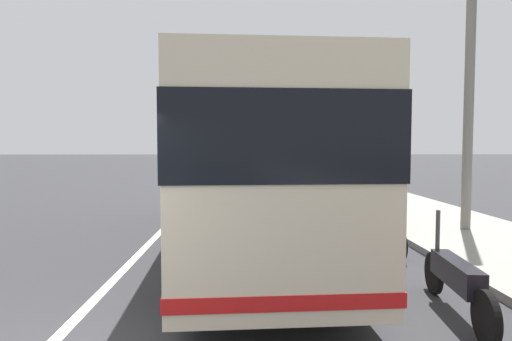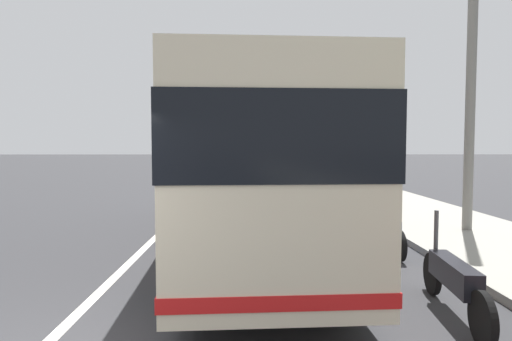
{
  "view_description": "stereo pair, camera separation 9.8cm",
  "coord_description": "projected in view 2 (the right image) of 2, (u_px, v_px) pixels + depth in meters",
  "views": [
    {
      "loc": [
        -3.52,
        -2.11,
        2.16
      ],
      "look_at": [
        5.84,
        -2.37,
        1.63
      ],
      "focal_mm": 29.93,
      "sensor_mm": 36.0,
      "label": 1
    },
    {
      "loc": [
        -3.53,
        -2.21,
        2.16
      ],
      "look_at": [
        5.84,
        -2.37,
        1.63
      ],
      "focal_mm": 29.93,
      "sensor_mm": 36.0,
      "label": 2
    }
  ],
  "objects": [
    {
      "name": "motorcycle_by_tree",
      "position": [
        454.0,
        280.0,
        5.42
      ],
      "size": [
        2.24,
        0.36,
        1.25
      ],
      "rotation": [
        0.0,
        0.0,
        -0.1
      ],
      "color": "black",
      "rests_on": "ground"
    },
    {
      "name": "car_oncoming",
      "position": [
        250.0,
        168.0,
        28.67
      ],
      "size": [
        4.6,
        2.19,
        1.44
      ],
      "rotation": [
        0.0,
        0.0,
        -0.08
      ],
      "color": "silver",
      "rests_on": "ground"
    },
    {
      "name": "coach_bus",
      "position": [
        251.0,
        161.0,
        9.38
      ],
      "size": [
        10.63,
        2.99,
        3.22
      ],
      "rotation": [
        0.0,
        0.0,
        0.05
      ],
      "color": "beige",
      "rests_on": "ground"
    },
    {
      "name": "motorcycle_nearest_curb",
      "position": [
        385.0,
        228.0,
        8.84
      ],
      "size": [
        2.25,
        0.26,
        1.24
      ],
      "rotation": [
        0.0,
        0.0,
        0.01
      ],
      "color": "black",
      "rests_on": "ground"
    },
    {
      "name": "car_behind_bus",
      "position": [
        196.0,
        161.0,
        42.24
      ],
      "size": [
        4.62,
        1.94,
        1.34
      ],
      "rotation": [
        0.0,
        0.0,
        3.19
      ],
      "color": "red",
      "rests_on": "ground"
    },
    {
      "name": "car_side_street",
      "position": [
        251.0,
        163.0,
        36.6
      ],
      "size": [
        4.01,
        1.92,
        1.54
      ],
      "rotation": [
        0.0,
        0.0,
        0.01
      ],
      "color": "navy",
      "rests_on": "ground"
    },
    {
      "name": "lane_divider_line",
      "position": [
        179.0,
        214.0,
        13.59
      ],
      "size": [
        110.0,
        0.16,
        0.01
      ],
      "primitive_type": "cube",
      "color": "silver",
      "rests_on": "ground"
    },
    {
      "name": "utility_pole",
      "position": [
        471.0,
        81.0,
        10.18
      ],
      "size": [
        0.23,
        0.23,
        7.45
      ],
      "primitive_type": "cylinder",
      "color": "slate",
      "rests_on": "ground"
    },
    {
      "name": "sidewalk_curb",
      "position": [
        412.0,
        211.0,
        13.71
      ],
      "size": [
        110.0,
        3.6,
        0.14
      ],
      "primitive_type": "cube",
      "color": "gray",
      "rests_on": "ground"
    }
  ]
}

